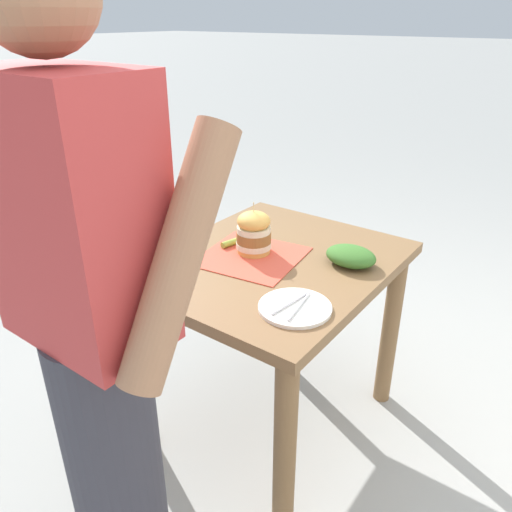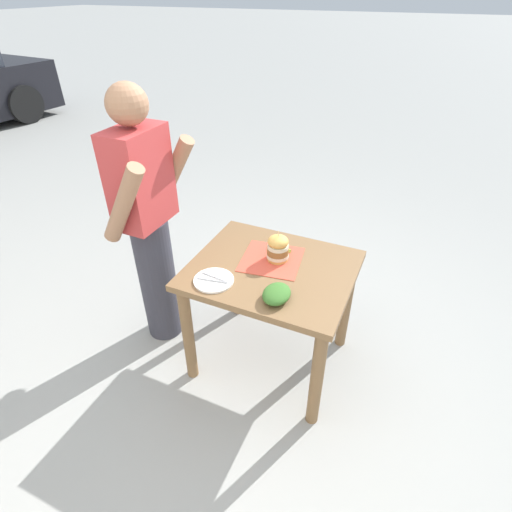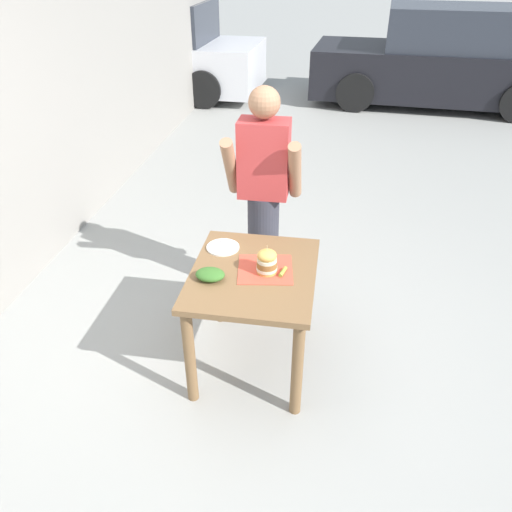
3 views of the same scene
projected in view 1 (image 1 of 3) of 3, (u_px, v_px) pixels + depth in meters
name	position (u px, v px, depth m)	size (l,w,h in m)	color
ground_plane	(270.00, 417.00, 2.12)	(80.00, 80.00, 0.00)	#9E9E99
patio_table	(272.00, 293.00, 1.85)	(0.77, 0.92, 0.75)	brown
serving_paper	(252.00, 256.00, 1.80)	(0.34, 0.34, 0.00)	#D64C38
sandwich	(253.00, 233.00, 1.79)	(0.13, 0.13, 0.19)	gold
pickle_spear	(232.00, 242.00, 1.88)	(0.02, 0.02, 0.10)	#8EA83D
side_plate_with_forks	(295.00, 307.00, 1.48)	(0.22, 0.22, 0.02)	white
side_salad	(351.00, 256.00, 1.73)	(0.18, 0.14, 0.07)	#386B28
diner_across_table	(96.00, 336.00, 1.13)	(0.55, 0.35, 1.69)	#33333D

